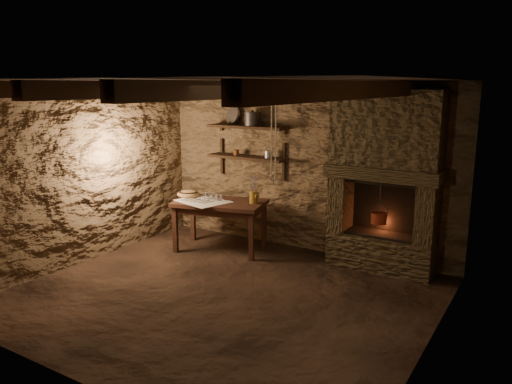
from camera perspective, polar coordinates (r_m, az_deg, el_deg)
The scene contains 25 objects.
floor at distance 5.83m, azimuth -3.78°, elevation -11.70°, with size 4.50×4.50×0.00m, color black.
back_wall at distance 7.14m, azimuth 5.43°, elevation 2.82°, with size 4.50×0.04×2.40m, color brown.
front_wall at distance 4.05m, azimuth -20.71°, elevation -5.21°, with size 4.50×0.04×2.40m, color brown.
left_wall at distance 6.99m, azimuth -19.15°, elevation 1.98°, with size 0.04×4.00×2.40m, color brown.
right_wall at distance 4.56m, azimuth 19.75°, elevation -3.25°, with size 0.04×4.00×2.40m, color brown.
ceiling at distance 5.33m, azimuth -4.15°, elevation 12.63°, with size 4.50×4.00×0.04m, color black.
beam_far_left at distance 6.32m, azimuth -15.46°, elevation 11.34°, with size 0.14×3.95×0.16m, color black.
beam_mid_left at distance 5.63m, azimuth -8.35°, elevation 11.59°, with size 0.14×3.95×0.16m, color black.
beam_mid_right at distance 5.05m, azimuth 0.57°, elevation 11.66°, with size 0.14×3.95×0.16m, color black.
beam_far_right at distance 4.61m, azimuth 11.47°, elevation 11.37°, with size 0.14×3.95×0.16m, color black.
shelf_lower at distance 7.40m, azimuth -1.03°, elevation 3.98°, with size 1.25×0.30×0.04m, color black.
shelf_upper at distance 7.35m, azimuth -1.04°, elevation 7.46°, with size 1.25×0.30×0.04m, color black.
hearth at distance 6.47m, azimuth 14.48°, elevation 1.74°, with size 1.43×0.51×2.30m.
work_table at distance 7.23m, azimuth -4.11°, elevation -3.63°, with size 1.41×1.01×0.72m.
linen_cloth at distance 7.15m, azimuth -6.03°, elevation -1.04°, with size 0.70×0.56×0.01m, color silver.
pewter_cutlery_row at distance 7.13m, azimuth -6.15°, elevation -1.00°, with size 0.59×0.23×0.01m, color gray, non-canonical shape.
drinking_glasses at distance 7.23m, azimuth -5.25°, elevation -0.48°, with size 0.23×0.07×0.09m, color silver, non-canonical shape.
stoneware_jug at distance 6.96m, azimuth -0.27°, elevation 0.10°, with size 0.13×0.12×0.41m.
wooden_bowl at distance 7.46m, azimuth -7.74°, elevation -0.24°, with size 0.33×0.33×0.12m, color #A07745.
iron_stockpot at distance 7.29m, azimuth -0.41°, elevation 8.28°, with size 0.24×0.24×0.18m, color #2D2A28.
tin_pan at distance 7.60m, azimuth -2.69°, elevation 8.78°, with size 0.27×0.27×0.04m, color #A4A49E.
small_kettle at distance 7.20m, azimuth 1.43°, elevation 4.32°, with size 0.15×0.11×0.16m, color #A4A49E, non-canonical shape.
rusty_tin at distance 7.50m, azimuth -2.27°, elevation 4.55°, with size 0.08×0.08×0.08m, color #603113.
red_pot at distance 6.55m, azimuth 13.88°, elevation -2.83°, with size 0.24×0.24×0.54m.
hanging_ropes at distance 6.21m, azimuth 2.03°, elevation 7.04°, with size 0.08×0.08×1.20m, color #C1B088, non-canonical shape.
Camera 1 is at (3.11, -4.32, 2.36)m, focal length 35.00 mm.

